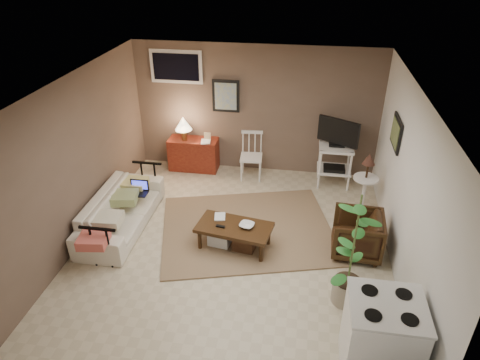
% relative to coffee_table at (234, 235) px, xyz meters
% --- Properties ---
extents(floor, '(5.00, 5.00, 0.00)m').
position_rel_coffee_table_xyz_m(floor, '(-0.02, 0.01, -0.22)').
color(floor, '#C1B293').
rests_on(floor, ground).
extents(art_back, '(0.50, 0.03, 0.60)m').
position_rel_coffee_table_xyz_m(art_back, '(-0.57, 2.49, 1.23)').
color(art_back, black).
extents(art_right, '(0.03, 0.60, 0.45)m').
position_rel_coffee_table_xyz_m(art_right, '(2.21, 1.06, 1.30)').
color(art_right, black).
extents(window, '(0.96, 0.03, 0.60)m').
position_rel_coffee_table_xyz_m(window, '(-1.47, 2.49, 1.73)').
color(window, silver).
extents(rug, '(3.05, 2.69, 0.02)m').
position_rel_coffee_table_xyz_m(rug, '(0.13, 0.46, -0.21)').
color(rug, '#81674B').
rests_on(rug, floor).
extents(coffee_table, '(1.14, 0.71, 0.40)m').
position_rel_coffee_table_xyz_m(coffee_table, '(0.00, 0.00, 0.00)').
color(coffee_table, '#331C0E').
rests_on(coffee_table, floor).
extents(sofa, '(0.57, 1.95, 0.76)m').
position_rel_coffee_table_xyz_m(sofa, '(-1.82, 0.25, 0.16)').
color(sofa, silver).
rests_on(sofa, floor).
extents(sofa_pillows, '(0.37, 1.85, 0.13)m').
position_rel_coffee_table_xyz_m(sofa_pillows, '(-1.77, 0.03, 0.24)').
color(sofa_pillows, beige).
rests_on(sofa_pillows, sofa).
extents(sofa_end_rails, '(0.52, 1.94, 0.65)m').
position_rel_coffee_table_xyz_m(sofa_end_rails, '(-1.71, 0.25, 0.10)').
color(sofa_end_rails, black).
rests_on(sofa_end_rails, floor).
extents(laptop, '(0.30, 0.22, 0.20)m').
position_rel_coffee_table_xyz_m(laptop, '(-1.63, 0.59, 0.27)').
color(laptop, black).
rests_on(laptop, sofa).
extents(red_console, '(0.93, 0.42, 1.08)m').
position_rel_coffee_table_xyz_m(red_console, '(-1.20, 2.30, 0.15)').
color(red_console, maroon).
rests_on(red_console, floor).
extents(spindle_chair, '(0.42, 0.42, 0.88)m').
position_rel_coffee_table_xyz_m(spindle_chair, '(-0.04, 2.15, 0.19)').
color(spindle_chair, silver).
rests_on(spindle_chair, floor).
extents(tv_stand, '(0.69, 0.49, 1.27)m').
position_rel_coffee_table_xyz_m(tv_stand, '(1.48, 2.10, 0.45)').
color(tv_stand, silver).
rests_on(tv_stand, floor).
extents(side_table, '(0.40, 0.40, 1.06)m').
position_rel_coffee_table_xyz_m(side_table, '(1.93, 1.27, 0.43)').
color(side_table, silver).
rests_on(side_table, floor).
extents(armchair, '(0.67, 0.71, 0.69)m').
position_rel_coffee_table_xyz_m(armchair, '(1.74, 0.16, 0.12)').
color(armchair, black).
rests_on(armchair, floor).
extents(potted_plant, '(0.40, 0.40, 1.58)m').
position_rel_coffee_table_xyz_m(potted_plant, '(1.56, -0.83, 0.62)').
color(potted_plant, '#9F907E').
rests_on(potted_plant, floor).
extents(stove, '(0.73, 0.68, 0.95)m').
position_rel_coffee_table_xyz_m(stove, '(1.81, -1.79, 0.25)').
color(stove, white).
rests_on(stove, floor).
extents(bowl, '(0.21, 0.09, 0.21)m').
position_rel_coffee_table_xyz_m(bowl, '(0.19, 0.00, 0.26)').
color(bowl, '#331C0E').
rests_on(bowl, coffee_table).
extents(book_table, '(0.16, 0.04, 0.21)m').
position_rel_coffee_table_xyz_m(book_table, '(-0.32, 0.17, 0.26)').
color(book_table, '#331C0E').
rests_on(book_table, coffee_table).
extents(book_console, '(0.17, 0.05, 0.23)m').
position_rel_coffee_table_xyz_m(book_console, '(-1.00, 2.21, 0.52)').
color(book_console, '#331C0E').
rests_on(book_console, red_console).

